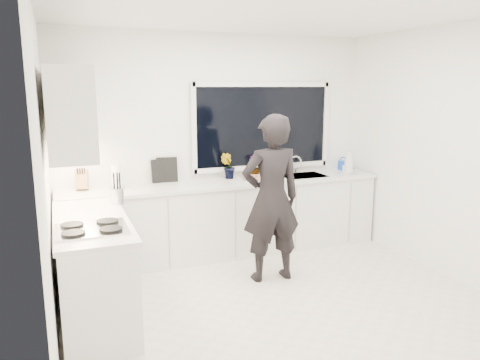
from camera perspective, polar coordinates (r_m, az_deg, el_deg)
name	(u,v)px	position (r m, az deg, el deg)	size (l,w,h in m)	color
floor	(278,302)	(4.72, 4.71, -14.65)	(4.00, 3.50, 0.02)	beige
wall_back	(218,143)	(5.91, -2.68, 4.48)	(4.00, 0.02, 2.70)	white
wall_left	(44,181)	(3.85, -22.80, -0.07)	(0.02, 3.50, 2.70)	white
wall_right	(449,153)	(5.50, 24.12, 2.99)	(0.02, 3.50, 2.70)	white
ceiling	(284,9)	(4.29, 5.33, 20.09)	(4.00, 3.50, 0.02)	white
window	(263,126)	(6.08, 2.80, 6.57)	(1.80, 0.02, 1.00)	black
base_cabinets_back	(227,219)	(5.80, -1.59, -4.81)	(3.92, 0.58, 0.88)	white
base_cabinets_left	(94,270)	(4.45, -17.38, -10.47)	(0.58, 1.60, 0.88)	white
countertop_back	(227,183)	(5.68, -1.59, -0.38)	(3.94, 0.62, 0.04)	silver
countertop_left	(91,221)	(4.30, -17.74, -4.77)	(0.62, 1.60, 0.04)	silver
upper_cabinets	(67,110)	(4.49, -20.35, 8.05)	(0.34, 2.10, 0.70)	white
sink	(303,179)	(6.13, 7.64, 0.10)	(0.58, 0.42, 0.14)	silver
faucet	(296,165)	(6.27, 6.79, 1.86)	(0.03, 0.03, 0.22)	silver
stovetop	(91,228)	(3.96, -17.69, -5.64)	(0.56, 0.48, 0.03)	black
person	(271,199)	(4.94, 3.82, -2.29)	(0.65, 0.43, 1.78)	black
pizza_tray	(260,178)	(5.82, 2.48, 0.24)	(0.45, 0.34, 0.03)	silver
pizza	(260,177)	(5.82, 2.48, 0.40)	(0.42, 0.30, 0.01)	red
watering_can	(343,165)	(6.62, 12.42, 1.77)	(0.14, 0.14, 0.13)	blue
paper_towel_roll	(117,177)	(5.47, -14.81, 0.38)	(0.11, 0.11, 0.26)	white
knife_block	(82,180)	(5.48, -18.72, -0.04)	(0.13, 0.10, 0.22)	brown
utensil_crock	(117,196)	(4.74, -14.72, -1.89)	(0.13, 0.13, 0.16)	#B8B8BD
picture_frame_large	(160,171)	(5.69, -9.67, 1.11)	(0.22, 0.02, 0.28)	black
picture_frame_small	(167,170)	(5.70, -8.88, 1.26)	(0.25, 0.02, 0.30)	black
herb_plants	(251,165)	(5.95, 1.40, 1.81)	(0.94, 0.21, 0.32)	#26662D
soap_bottles	(349,163)	(6.28, 13.09, 2.04)	(0.14, 0.14, 0.33)	#D8BF66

